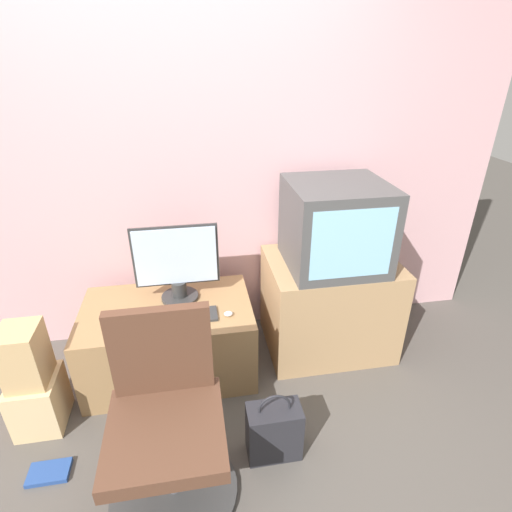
# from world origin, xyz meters

# --- Properties ---
(ground_plane) EXTENTS (12.00, 12.00, 0.00)m
(ground_plane) POSITION_xyz_m (0.00, 0.00, 0.00)
(ground_plane) COLOR #4C4742
(wall_back) EXTENTS (4.40, 0.05, 2.60)m
(wall_back) POSITION_xyz_m (0.00, 1.32, 1.30)
(wall_back) COLOR #CC9EA3
(wall_back) RESTS_ON ground_plane
(desk) EXTENTS (1.00, 0.62, 0.47)m
(desk) POSITION_xyz_m (-0.06, 0.88, 0.24)
(desk) COLOR #937047
(desk) RESTS_ON ground_plane
(side_stand) EXTENTS (0.81, 0.61, 0.65)m
(side_stand) POSITION_xyz_m (0.99, 0.96, 0.32)
(side_stand) COLOR #A37F56
(side_stand) RESTS_ON ground_plane
(main_monitor) EXTENTS (0.50, 0.22, 0.48)m
(main_monitor) POSITION_xyz_m (0.03, 0.96, 0.71)
(main_monitor) COLOR #2D2D2D
(main_monitor) RESTS_ON desk
(keyboard) EXTENTS (0.35, 0.14, 0.01)m
(keyboard) POSITION_xyz_m (0.06, 0.76, 0.48)
(keyboard) COLOR #2D2D2D
(keyboard) RESTS_ON desk
(mouse) EXTENTS (0.05, 0.04, 0.03)m
(mouse) POSITION_xyz_m (0.30, 0.73, 0.49)
(mouse) COLOR silver
(mouse) RESTS_ON desk
(crt_tv) EXTENTS (0.57, 0.55, 0.51)m
(crt_tv) POSITION_xyz_m (0.97, 0.93, 0.90)
(crt_tv) COLOR #474747
(crt_tv) RESTS_ON side_stand
(office_chair) EXTENTS (0.58, 0.58, 0.88)m
(office_chair) POSITION_xyz_m (-0.04, 0.10, 0.36)
(office_chair) COLOR #333333
(office_chair) RESTS_ON ground_plane
(cardboard_box_lower) EXTENTS (0.24, 0.27, 0.30)m
(cardboard_box_lower) POSITION_xyz_m (-0.75, 0.58, 0.15)
(cardboard_box_lower) COLOR #D1B27F
(cardboard_box_lower) RESTS_ON ground_plane
(cardboard_box_upper) EXTENTS (0.19, 0.22, 0.32)m
(cardboard_box_upper) POSITION_xyz_m (-0.75, 0.58, 0.46)
(cardboard_box_upper) COLOR tan
(cardboard_box_upper) RESTS_ON cardboard_box_lower
(handbag) EXTENTS (0.27, 0.15, 0.39)m
(handbag) POSITION_xyz_m (0.45, 0.18, 0.15)
(handbag) COLOR #232328
(handbag) RESTS_ON ground_plane
(book) EXTENTS (0.19, 0.12, 0.02)m
(book) POSITION_xyz_m (-0.64, 0.24, 0.01)
(book) COLOR navy
(book) RESTS_ON ground_plane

